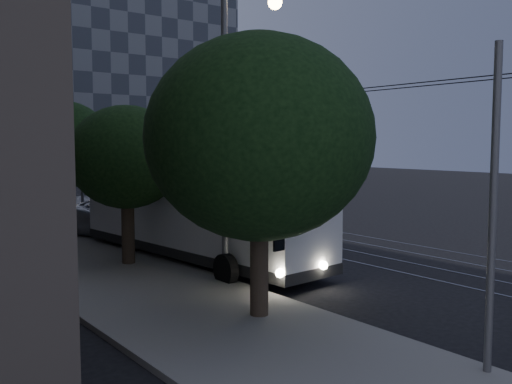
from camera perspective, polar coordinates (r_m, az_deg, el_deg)
The scene contains 15 objects.
ground at distance 21.67m, azimuth 6.25°, elevation -6.38°, with size 120.00×120.00×0.00m, color black.
tram_rails at distance 39.56m, azimuth -11.31°, elevation -1.27°, with size 4.52×90.00×0.02m.
overhead_wires at distance 36.70m, azimuth -21.98°, elevation 3.40°, with size 2.23×90.00×6.00m.
building_distant_right at distance 77.98m, azimuth -12.48°, elevation 10.58°, with size 22.00×18.00×24.00m, color #383E47.
trolleybus at distance 20.73m, azimuth -6.34°, elevation -2.31°, with size 3.52×11.96×5.63m.
pickup_silver at distance 25.96m, azimuth -12.48°, elevation -2.51°, with size 3.06×6.64×1.85m, color #B3B5BC.
car_white_a at distance 31.60m, azimuth -16.54°, elevation -1.59°, with size 1.77×4.40×1.50m, color #B6B6BA.
car_white_b at distance 41.32m, azimuth -20.30°, elevation -0.25°, with size 1.98×4.86×1.41m, color silver.
car_white_c at distance 43.43m, azimuth -23.31°, elevation -0.08°, with size 1.54×4.42×1.46m, color #B3B4B8.
car_white_d at distance 48.23m, azimuth -23.65°, elevation 0.44°, with size 1.85×4.60×1.57m, color #B5B4B9.
tree_0 at distance 13.32m, azimuth 0.33°, elevation 5.43°, with size 5.36×5.36×6.79m.
tree_1 at distance 19.69m, azimuth -12.81°, elevation 3.37°, with size 3.87×3.87×5.51m.
tree_2 at distance 24.67m, azimuth -18.79°, elevation 4.45°, with size 4.01×4.01×5.97m.
streetlamp_near at distance 17.11m, azimuth -2.04°, elevation 9.07°, with size 2.21×0.44×9.00m.
streetlamp_far at distance 41.44m, azimuth -23.85°, elevation 6.20°, with size 2.20×0.44×8.93m.
Camera 1 is at (-14.63, -15.40, 4.26)m, focal length 40.00 mm.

